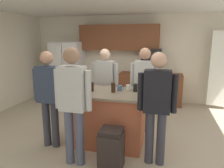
{
  "coord_description": "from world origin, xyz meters",
  "views": [
    {
      "loc": [
        1.07,
        -3.7,
        1.89
      ],
      "look_at": [
        0.07,
        0.07,
        1.05
      ],
      "focal_mm": 33.83,
      "sensor_mm": 36.0,
      "label": 1
    }
  ],
  "objects": [
    {
      "name": "glass_pilsner",
      "position": [
        -0.35,
        -0.16,
        1.05
      ],
      "size": [
        0.07,
        0.07,
        0.14
      ],
      "color": "black",
      "rests_on": "kitchen_island"
    },
    {
      "name": "refrigerator",
      "position": [
        -2.0,
        2.38,
        0.9
      ],
      "size": [
        0.95,
        0.76,
        1.8
      ],
      "color": "white",
      "rests_on": "ground"
    },
    {
      "name": "person_guest_by_door",
      "position": [
        0.63,
        0.46,
        1.0
      ],
      "size": [
        0.57,
        0.23,
        1.72
      ],
      "rotation": [
        0.0,
        0.0,
        -2.26
      ],
      "color": "#4C5166",
      "rests_on": "ground"
    },
    {
      "name": "microwave_over_range",
      "position": [
        0.6,
        2.5,
        1.45
      ],
      "size": [
        0.56,
        0.4,
        0.32
      ],
      "primitive_type": "cube",
      "color": "black"
    },
    {
      "name": "glass_stout_tall",
      "position": [
        -0.26,
        -0.49,
        1.06
      ],
      "size": [
        0.07,
        0.07,
        0.16
      ],
      "color": "black",
      "rests_on": "kitchen_island"
    },
    {
      "name": "trash_bin",
      "position": [
        0.33,
        -0.97,
        0.3
      ],
      "size": [
        0.34,
        0.34,
        0.61
      ],
      "color": "black",
      "rests_on": "ground"
    },
    {
      "name": "person_elder_center",
      "position": [
        -0.23,
        -1.01,
        1.03
      ],
      "size": [
        0.57,
        0.23,
        1.78
      ],
      "rotation": [
        0.0,
        0.0,
        1.2
      ],
      "color": "#4C5166",
      "rests_on": "ground"
    },
    {
      "name": "person_guest_left",
      "position": [
        -0.22,
        0.55,
        0.97
      ],
      "size": [
        0.57,
        0.22,
        1.69
      ],
      "rotation": [
        0.0,
        0.0,
        -1.22
      ],
      "color": "#4C5166",
      "rests_on": "ground"
    },
    {
      "name": "cabinet_run_lower",
      "position": [
        0.6,
        2.48,
        0.45
      ],
      "size": [
        1.8,
        0.63,
        0.9
      ],
      "color": "brown",
      "rests_on": "ground"
    },
    {
      "name": "back_wall",
      "position": [
        0.0,
        2.8,
        1.3
      ],
      "size": [
        6.4,
        0.1,
        2.6
      ],
      "primitive_type": "cube",
      "color": "beige",
      "rests_on": "ground"
    },
    {
      "name": "tumbler_amber",
      "position": [
        0.18,
        -0.25,
        1.06
      ],
      "size": [
        0.07,
        0.07,
        0.17
      ],
      "color": "#321D10",
      "rests_on": "kitchen_island"
    },
    {
      "name": "mug_blue_stoneware",
      "position": [
        0.41,
        -0.07,
        1.03
      ],
      "size": [
        0.12,
        0.08,
        0.11
      ],
      "color": "white",
      "rests_on": "kitchen_island"
    },
    {
      "name": "mug_ceramic_white",
      "position": [
        0.26,
        -0.11,
        1.02
      ],
      "size": [
        0.12,
        0.08,
        0.1
      ],
      "color": "#4C6B99",
      "rests_on": "kitchen_island"
    },
    {
      "name": "floor",
      "position": [
        0.0,
        0.0,
        0.0
      ],
      "size": [
        7.04,
        7.04,
        0.0
      ],
      "primitive_type": "plane",
      "color": "#B7A88E",
      "rests_on": "ground"
    },
    {
      "name": "glass_dark_ale",
      "position": [
        -0.22,
        -0.28,
        1.05
      ],
      "size": [
        0.08,
        0.08,
        0.16
      ],
      "color": "black",
      "rests_on": "kitchen_island"
    },
    {
      "name": "cabinet_run_upper",
      "position": [
        -0.4,
        2.6,
        1.93
      ],
      "size": [
        2.4,
        0.38,
        0.75
      ],
      "color": "brown"
    },
    {
      "name": "person_guest_right",
      "position": [
        -0.88,
        -0.6,
        0.98
      ],
      "size": [
        0.57,
        0.22,
        1.69
      ],
      "rotation": [
        0.0,
        0.0,
        0.38
      ],
      "color": "#383842",
      "rests_on": "ground"
    },
    {
      "name": "person_host_foreground",
      "position": [
        0.94,
        -0.68,
        0.99
      ],
      "size": [
        0.57,
        0.23,
        1.71
      ],
      "rotation": [
        0.0,
        0.0,
        2.66
      ],
      "color": "#383842",
      "rests_on": "ground"
    },
    {
      "name": "kitchen_island",
      "position": [
        0.07,
        -0.23,
        0.49
      ],
      "size": [
        1.42,
        0.92,
        0.98
      ],
      "color": "#AD5638",
      "rests_on": "ground"
    },
    {
      "name": "glass_short_whisky",
      "position": [
        0.54,
        -0.1,
        1.04
      ],
      "size": [
        0.08,
        0.08,
        0.14
      ],
      "color": "black",
      "rests_on": "kitchen_island"
    }
  ]
}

